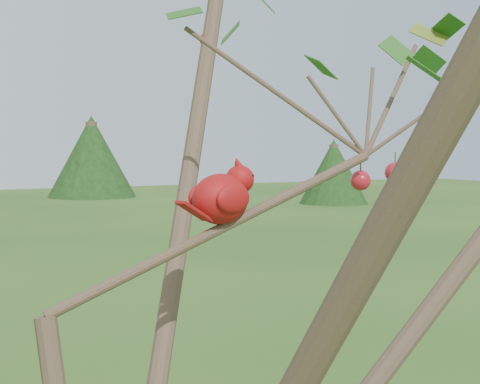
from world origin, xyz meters
The scene contains 2 objects.
crabapple_tree centered at (0.03, -0.02, 2.12)m, with size 2.35×2.05×2.95m.
cardinal centered at (0.26, 0.08, 2.13)m, with size 0.18×0.11×0.13m.
Camera 1 is at (-0.35, -1.04, 2.21)m, focal length 55.00 mm.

